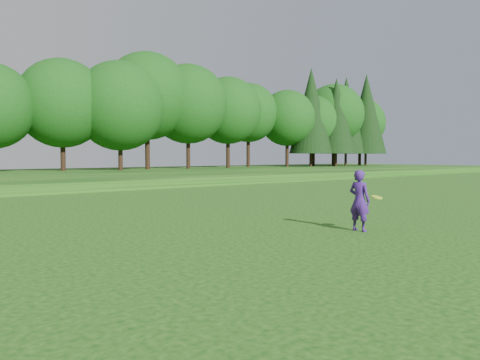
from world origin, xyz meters
TOP-DOWN VIEW (x-y plane):
  - ground at (0.00, 0.00)m, footprint 140.00×140.00m
  - walking_path at (0.00, 20.00)m, footprint 130.00×1.60m
  - woman at (2.92, 1.09)m, footprint 0.60×0.89m

SIDE VIEW (x-z plane):
  - ground at x=0.00m, z-range 0.00..0.00m
  - walking_path at x=0.00m, z-range 0.00..0.04m
  - woman at x=2.92m, z-range 0.00..1.71m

